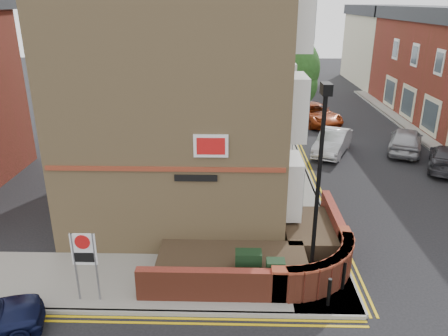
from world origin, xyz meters
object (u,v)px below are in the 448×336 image
utility_cabinet_large (248,269)px  zone_sign (84,255)px  lamppost (318,192)px  silver_car_near (333,142)px

utility_cabinet_large → zone_sign: bearing=-170.3°
lamppost → silver_car_near: bearing=75.7°
zone_sign → silver_car_near: (9.95, 13.82, -0.94)m
utility_cabinet_large → lamppost: bearing=-3.0°
zone_sign → silver_car_near: zone_sign is taller
lamppost → utility_cabinet_large: lamppost is taller
utility_cabinet_large → silver_car_near: bearing=68.0°
lamppost → zone_sign: lamppost is taller
zone_sign → utility_cabinet_large: bearing=9.7°
lamppost → zone_sign: (-6.60, -0.70, -1.70)m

